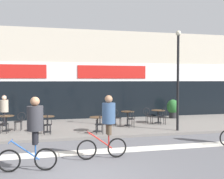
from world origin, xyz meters
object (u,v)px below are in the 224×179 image
object	(u,v)px
cafe_chair_2_near	(100,123)
pedestrian_near_end	(4,108)
cafe_chair_4_side	(148,114)
cyclist_0	(107,121)
planter_pot	(173,108)
lamp_post	(178,73)
bistro_table_1	(47,121)
bistro_table_4	(158,114)
cafe_chair_4_near	(163,115)
cafe_chair_1_near	(47,123)
cyclist_2	(34,127)
bistro_table_0	(6,120)
cafe_chair_3_near	(131,118)
bistro_table_3	(128,115)
cafe_chair_3_side	(116,116)
bistro_table_2	(97,121)
cafe_chair_0_near	(4,122)
cafe_chair_0_side	(20,120)

from	to	relation	value
cafe_chair_2_near	pedestrian_near_end	world-z (taller)	pedestrian_near_end
cafe_chair_4_side	pedestrian_near_end	distance (m)	7.93
cyclist_0	pedestrian_near_end	world-z (taller)	cyclist_0
planter_pot	lamp_post	xyz separation A→B (m)	(-1.66, -3.92, 2.17)
bistro_table_1	lamp_post	distance (m)	6.72
bistro_table_4	cafe_chair_4_near	bearing A→B (deg)	-90.73
bistro_table_4	cyclist_0	distance (m)	7.03
cafe_chair_1_near	cyclist_2	bearing A→B (deg)	168.04
bistro_table_0	cafe_chair_3_near	world-z (taller)	cafe_chair_3_near
planter_pot	bistro_table_3	bearing A→B (deg)	-151.26
cafe_chair_3_side	pedestrian_near_end	world-z (taller)	pedestrian_near_end
cyclist_2	bistro_table_2	bearing A→B (deg)	-114.98
bistro_table_3	cyclist_0	xyz separation A→B (m)	(-2.24, -5.24, 0.56)
cafe_chair_1_near	pedestrian_near_end	size ratio (longest dim) A/B	0.55
cafe_chair_0_near	lamp_post	bearing A→B (deg)	-90.92
cafe_chair_1_near	cafe_chair_3_side	distance (m)	3.92
cyclist_2	cafe_chair_1_near	bearing A→B (deg)	-89.40
bistro_table_3	cafe_chair_1_near	bearing A→B (deg)	-160.02
cafe_chair_3_near	bistro_table_2	bearing A→B (deg)	104.30
cafe_chair_3_near	cafe_chair_4_side	bearing A→B (deg)	-58.00
bistro_table_4	cyclist_0	bearing A→B (deg)	-126.69
bistro_table_0	cafe_chair_1_near	xyz separation A→B (m)	(1.96, -1.36, -0.02)
bistro_table_1	cafe_chair_0_near	xyz separation A→B (m)	(-1.96, 0.11, -0.02)
cafe_chair_0_near	pedestrian_near_end	xyz separation A→B (m)	(-0.33, 2.16, 0.46)
cafe_chair_2_near	cyclist_2	size ratio (longest dim) A/B	0.42
cafe_chair_4_side	cyclist_2	bearing A→B (deg)	-131.22
lamp_post	cyclist_2	xyz separation A→B (m)	(-6.52, -4.05, -1.69)
bistro_table_0	cafe_chair_4_near	size ratio (longest dim) A/B	0.83
cafe_chair_0_near	bistro_table_2	bearing A→B (deg)	-89.83
bistro_table_2	cafe_chair_3_side	bearing A→B (deg)	45.91
cyclist_0	cafe_chair_1_near	bearing A→B (deg)	-63.73
cafe_chair_0_side	bistro_table_2	bearing A→B (deg)	166.97
bistro_table_2	lamp_post	bearing A→B (deg)	-8.93
cafe_chair_4_near	cafe_chair_4_side	distance (m)	0.88
cafe_chair_3_side	cyclist_0	size ratio (longest dim) A/B	0.43
cafe_chair_2_near	bistro_table_2	bearing A→B (deg)	0.98
cafe_chair_3_side	cafe_chair_0_side	bearing A→B (deg)	-174.25
cafe_chair_0_side	pedestrian_near_end	world-z (taller)	pedestrian_near_end
lamp_post	bistro_table_1	bearing A→B (deg)	170.84
cyclist_0	cyclist_2	distance (m)	2.40
cafe_chair_4_side	planter_pot	world-z (taller)	planter_pot
bistro_table_0	cafe_chair_0_near	world-z (taller)	cafe_chair_0_near
bistro_table_3	cafe_chair_4_near	distance (m)	1.96
cafe_chair_2_near	cafe_chair_4_near	distance (m)	4.19
cafe_chair_2_near	pedestrian_near_end	bearing A→B (deg)	55.79
cafe_chair_3_side	lamp_post	world-z (taller)	lamp_post
cafe_chair_0_near	cafe_chair_4_side	distance (m)	7.62
bistro_table_1	pedestrian_near_end	xyz separation A→B (m)	(-2.29, 2.26, 0.44)
bistro_table_3	cyclist_0	bearing A→B (deg)	-113.13
planter_pot	bistro_table_0	bearing A→B (deg)	-167.50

